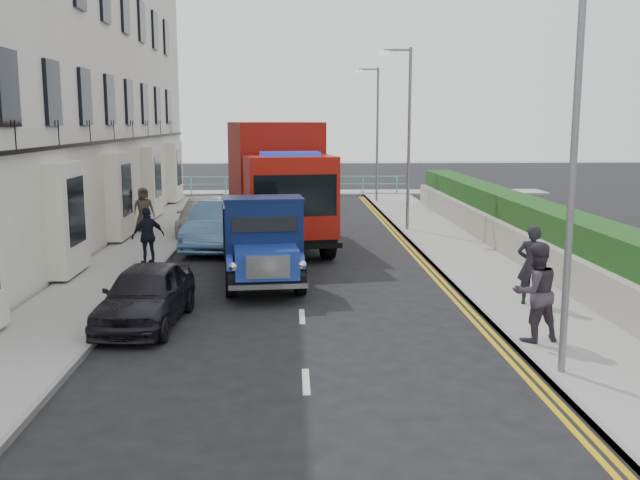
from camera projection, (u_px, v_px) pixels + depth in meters
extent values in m
plane|color=black|center=(304.00, 345.00, 13.80)|extent=(120.00, 120.00, 0.00)
cube|color=gray|center=(134.00, 257.00, 22.44)|extent=(2.40, 38.00, 0.12)
cube|color=gray|center=(463.00, 254.00, 22.87)|extent=(2.60, 38.00, 0.12)
cube|color=gray|center=(295.00, 193.00, 42.37)|extent=(30.00, 2.50, 0.12)
plane|color=slate|center=(293.00, 163.00, 72.92)|extent=(120.00, 120.00, 0.00)
cube|color=white|center=(26.00, 43.00, 25.07)|extent=(6.00, 30.00, 14.00)
cube|color=black|center=(121.00, 140.00, 25.75)|extent=(0.12, 28.00, 0.10)
cube|color=#B2AD9E|center=(504.00, 239.00, 22.85)|extent=(0.30, 28.00, 1.00)
cube|color=#174315|center=(526.00, 226.00, 22.81)|extent=(1.20, 28.00, 1.70)
cube|color=#59B2A5|center=(294.00, 177.00, 41.41)|extent=(13.00, 0.08, 0.06)
cube|color=#59B2A5|center=(295.00, 184.00, 41.48)|extent=(13.00, 0.06, 0.05)
cylinder|color=slate|center=(573.00, 170.00, 11.42)|extent=(0.12, 0.12, 7.00)
cylinder|color=slate|center=(409.00, 142.00, 27.19)|extent=(0.12, 0.12, 7.00)
cube|color=slate|center=(397.00, 50.00, 26.61)|extent=(1.00, 0.08, 0.08)
cube|color=beige|center=(384.00, 53.00, 26.61)|extent=(0.35, 0.18, 0.18)
cylinder|color=slate|center=(377.00, 136.00, 37.05)|extent=(0.12, 0.12, 7.00)
cube|color=slate|center=(368.00, 69.00, 36.47)|extent=(1.00, 0.08, 0.08)
cube|color=beige|center=(359.00, 72.00, 36.46)|extent=(0.35, 0.18, 0.18)
cylinder|color=black|center=(231.00, 279.00, 17.44)|extent=(0.34, 0.95, 0.93)
cylinder|color=black|center=(300.00, 277.00, 17.67)|extent=(0.34, 0.95, 0.93)
cylinder|color=black|center=(230.00, 258.00, 20.10)|extent=(0.34, 0.95, 0.93)
cylinder|color=black|center=(290.00, 256.00, 20.32)|extent=(0.34, 0.95, 0.93)
cube|color=black|center=(262.00, 262.00, 18.86)|extent=(2.26, 4.80, 0.17)
cube|color=#1D399F|center=(266.00, 262.00, 17.05)|extent=(1.61, 1.39, 0.70)
cube|color=silver|center=(268.00, 267.00, 16.42)|extent=(1.02, 0.17, 0.53)
cube|color=#0D1A47|center=(263.00, 232.00, 18.05)|extent=(2.04, 1.34, 1.70)
cube|color=black|center=(260.00, 246.00, 19.96)|extent=(2.28, 2.89, 0.12)
cylinder|color=black|center=(253.00, 242.00, 21.86)|extent=(0.54, 1.27, 1.23)
cylinder|color=black|center=(327.00, 239.00, 22.32)|extent=(0.54, 1.27, 1.23)
cylinder|color=black|center=(243.00, 226.00, 25.21)|extent=(0.54, 1.27, 1.23)
cylinder|color=black|center=(308.00, 224.00, 25.66)|extent=(0.54, 1.27, 1.23)
cylinder|color=black|center=(237.00, 217.00, 27.58)|extent=(0.54, 1.27, 1.23)
cylinder|color=black|center=(297.00, 215.00, 28.03)|extent=(0.54, 1.27, 1.23)
cube|color=black|center=(278.00, 221.00, 24.86)|extent=(3.74, 8.11, 0.28)
cube|color=#98130B|center=(290.00, 196.00, 21.86)|extent=(2.97, 2.51, 2.45)
cube|color=black|center=(296.00, 196.00, 20.85)|extent=(2.44, 0.47, 1.23)
cube|color=maroon|center=(272.00, 169.00, 25.76)|extent=(3.65, 6.16, 3.35)
imported|color=black|center=(146.00, 295.00, 15.05)|extent=(1.83, 3.92, 1.30)
imported|color=#5482B5|center=(221.00, 225.00, 24.06)|extent=(2.27, 4.98, 1.58)
imported|color=#AFB0B4|center=(203.00, 217.00, 27.22)|extent=(2.25, 4.75, 1.34)
imported|color=black|center=(278.00, 190.00, 37.17)|extent=(3.66, 5.53, 1.41)
imported|color=#A3A2A7|center=(304.00, 188.00, 38.47)|extent=(2.42, 4.44, 1.43)
imported|color=black|center=(532.00, 265.00, 16.23)|extent=(0.79, 0.66, 1.84)
imported|color=#3B323D|center=(535.00, 292.00, 13.51)|extent=(1.06, 0.90, 1.91)
imported|color=black|center=(148.00, 236.00, 20.77)|extent=(1.05, 0.89, 1.69)
imported|color=#433730|center=(143.00, 209.00, 27.09)|extent=(0.97, 0.82, 1.68)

